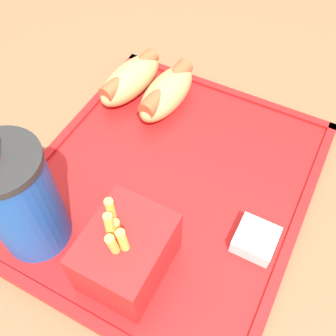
{
  "coord_description": "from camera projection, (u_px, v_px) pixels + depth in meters",
  "views": [
    {
      "loc": [
        -0.23,
        -0.12,
        1.2
      ],
      "look_at": [
        0.02,
        0.02,
        0.81
      ],
      "focal_mm": 42.0,
      "sensor_mm": 36.0,
      "label": 1
    }
  ],
  "objects": [
    {
      "name": "dining_table",
      "position": [
        170.0,
        298.0,
        0.81
      ],
      "size": [
        1.47,
        1.08,
        0.77
      ],
      "color": "brown",
      "rests_on": "ground_plane"
    },
    {
      "name": "food_tray",
      "position": [
        168.0,
        184.0,
        0.51
      ],
      "size": [
        0.4,
        0.34,
        0.01
      ],
      "color": "red",
      "rests_on": "dining_table"
    },
    {
      "name": "soda_cup",
      "position": [
        21.0,
        201.0,
        0.41
      ],
      "size": [
        0.08,
        0.08,
        0.18
      ],
      "color": "#194CA5",
      "rests_on": "food_tray"
    },
    {
      "name": "hot_dog_far",
      "position": [
        130.0,
        79.0,
        0.59
      ],
      "size": [
        0.13,
        0.07,
        0.05
      ],
      "color": "tan",
      "rests_on": "food_tray"
    },
    {
      "name": "hot_dog_near",
      "position": [
        166.0,
        92.0,
        0.57
      ],
      "size": [
        0.12,
        0.06,
        0.05
      ],
      "color": "tan",
      "rests_on": "food_tray"
    },
    {
      "name": "fries_carton",
      "position": [
        124.0,
        251.0,
        0.41
      ],
      "size": [
        0.1,
        0.08,
        0.11
      ],
      "color": "red",
      "rests_on": "food_tray"
    },
    {
      "name": "sauce_cup_mayo",
      "position": [
        256.0,
        239.0,
        0.45
      ],
      "size": [
        0.05,
        0.05,
        0.02
      ],
      "color": "silver",
      "rests_on": "food_tray"
    }
  ]
}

